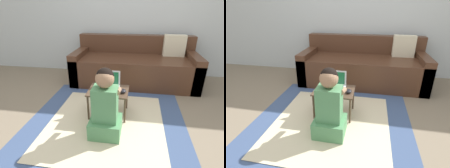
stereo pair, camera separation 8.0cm
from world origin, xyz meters
The scene contains 8 objects.
ground_plane centered at (0.00, 0.00, 0.00)m, with size 16.00×16.00×0.00m, color #7F705B.
wall_back centered at (0.00, 1.82, 1.25)m, with size 9.00×0.06×2.50m.
area_rug centered at (-0.07, 0.01, 0.00)m, with size 1.86×1.94×0.01m.
couch centered at (0.20, 1.34, 0.29)m, with size 2.10×0.89×0.83m.
laptop_desk centered at (-0.07, 0.20, 0.30)m, with size 0.48×0.37×0.34m.
laptop centered at (-0.08, 0.23, 0.38)m, with size 0.26×0.20×0.21m.
computer_mouse centered at (0.11, 0.16, 0.36)m, with size 0.07×0.09×0.04m.
person_seated centered at (-0.04, -0.18, 0.34)m, with size 0.33×0.38×0.75m.
Camera 2 is at (0.34, -1.65, 1.27)m, focal length 28.00 mm.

